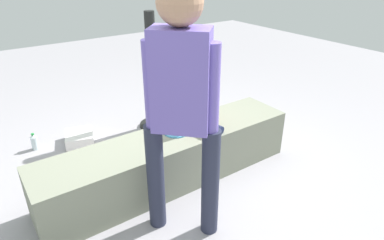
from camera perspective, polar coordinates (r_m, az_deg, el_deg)
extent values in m
plane|color=#9B979E|center=(3.09, -3.43, -10.15)|extent=(12.00, 12.00, 0.00)
cube|color=gray|center=(2.96, -3.55, -6.62)|extent=(2.33, 0.50, 0.45)
cylinder|color=#1D2548|center=(2.87, 1.14, -1.49)|extent=(0.13, 0.26, 0.08)
cylinder|color=#1D2548|center=(2.92, 3.18, -1.08)|extent=(0.13, 0.26, 0.08)
cube|color=#E8443D|center=(2.92, 1.29, 2.12)|extent=(0.23, 0.17, 0.28)
sphere|color=tan|center=(2.84, 1.34, 6.23)|extent=(0.16, 0.16, 0.16)
cylinder|color=tan|center=(2.88, -0.79, 1.67)|extent=(0.05, 0.05, 0.21)
cylinder|color=tan|center=(2.97, 3.32, 2.39)|extent=(0.05, 0.05, 0.21)
cylinder|color=#25293E|center=(2.35, 3.15, -10.84)|extent=(0.12, 0.12, 0.84)
cylinder|color=#25293E|center=(2.41, -6.26, -9.84)|extent=(0.12, 0.12, 0.84)
cube|color=#6C5AB6|center=(2.02, -1.89, 6.68)|extent=(0.40, 0.40, 0.64)
sphere|color=tan|center=(1.91, -2.10, 19.57)|extent=(0.27, 0.27, 0.27)
cylinder|color=#6C5AB6|center=(2.01, 3.38, 4.78)|extent=(0.10, 0.10, 0.60)
cylinder|color=#6C5AB6|center=(2.08, -6.93, 5.40)|extent=(0.10, 0.10, 0.60)
cylinder|color=#4CA5D8|center=(2.89, -2.73, -2.02)|extent=(0.22, 0.22, 0.01)
cylinder|color=#94664B|center=(2.88, -2.74, -1.52)|extent=(0.10, 0.10, 0.05)
cylinder|color=silver|center=(2.87, -2.75, -1.05)|extent=(0.10, 0.10, 0.01)
cube|color=silver|center=(2.91, -1.62, -1.62)|extent=(0.11, 0.04, 0.00)
cube|color=#4C99E0|center=(4.19, 2.11, 2.26)|extent=(0.20, 0.10, 0.25)
torus|color=white|center=(4.12, 1.64, 3.67)|extent=(0.08, 0.01, 0.08)
torus|color=white|center=(4.17, 2.62, 3.94)|extent=(0.08, 0.01, 0.08)
cylinder|color=black|center=(4.00, -6.34, -0.77)|extent=(0.36, 0.36, 0.04)
cylinder|color=black|center=(3.75, -6.84, 8.32)|extent=(0.11, 0.11, 1.29)
cylinder|color=silver|center=(3.86, -25.42, -3.59)|extent=(0.07, 0.07, 0.14)
cone|color=silver|center=(3.82, -25.66, -2.48)|extent=(0.06, 0.06, 0.03)
cylinder|color=#268C3F|center=(3.81, -25.72, -2.21)|extent=(0.03, 0.03, 0.01)
cube|color=white|center=(3.82, -18.75, -2.90)|extent=(0.37, 0.40, 0.12)
cube|color=black|center=(3.85, 3.67, -0.33)|extent=(0.28, 0.13, 0.21)
torus|color=black|center=(3.81, 3.72, 1.11)|extent=(0.21, 0.01, 0.21)
cube|color=brown|center=(3.17, -18.68, -8.10)|extent=(0.26, 0.13, 0.23)
torus|color=brown|center=(3.11, -18.99, -6.34)|extent=(0.19, 0.01, 0.19)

